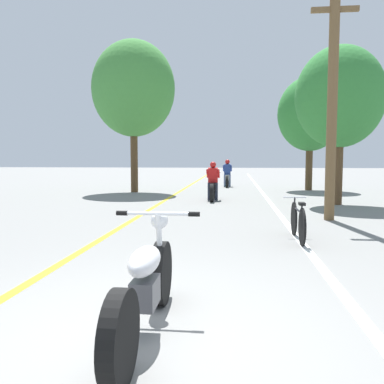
# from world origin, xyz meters

# --- Properties ---
(ground_plane) EXTENTS (120.00, 120.00, 0.00)m
(ground_plane) POSITION_xyz_m (0.00, 0.00, 0.00)
(ground_plane) COLOR slate
(lane_stripe_center) EXTENTS (0.14, 48.00, 0.01)m
(lane_stripe_center) POSITION_xyz_m (-1.70, 12.06, 0.00)
(lane_stripe_center) COLOR yellow
(lane_stripe_center) RESTS_ON ground
(lane_stripe_edge) EXTENTS (0.14, 48.00, 0.01)m
(lane_stripe_edge) POSITION_xyz_m (1.99, 12.06, 0.00)
(lane_stripe_edge) COLOR white
(lane_stripe_edge) RESTS_ON ground
(utility_pole) EXTENTS (1.10, 0.24, 5.60)m
(utility_pole) POSITION_xyz_m (3.09, 6.92, 2.89)
(utility_pole) COLOR brown
(utility_pole) RESTS_ON ground
(roadside_tree_right_near) EXTENTS (2.82, 2.54, 5.09)m
(roadside_tree_right_near) POSITION_xyz_m (4.10, 10.37, 3.44)
(roadside_tree_right_near) COLOR #513A23
(roadside_tree_right_near) RESTS_ON ground
(roadside_tree_right_far) EXTENTS (3.02, 2.72, 5.31)m
(roadside_tree_right_far) POSITION_xyz_m (4.26, 16.42, 3.55)
(roadside_tree_right_far) COLOR #513A23
(roadside_tree_right_far) RESTS_ON ground
(roadside_tree_left) EXTENTS (3.65, 3.29, 6.66)m
(roadside_tree_left) POSITION_xyz_m (-3.68, 14.50, 4.53)
(roadside_tree_left) COLOR #513A23
(roadside_tree_left) RESTS_ON ground
(motorcycle_foreground) EXTENTS (0.83, 2.19, 1.00)m
(motorcycle_foreground) POSITION_xyz_m (0.03, 0.09, 0.43)
(motorcycle_foreground) COLOR black
(motorcycle_foreground) RESTS_ON ground
(motorcycle_rider_lead) EXTENTS (0.50, 2.00, 1.38)m
(motorcycle_rider_lead) POSITION_xyz_m (-0.00, 11.31, 0.52)
(motorcycle_rider_lead) COLOR black
(motorcycle_rider_lead) RESTS_ON ground
(motorcycle_rider_far) EXTENTS (0.50, 2.14, 1.44)m
(motorcycle_rider_far) POSITION_xyz_m (0.38, 18.32, 0.55)
(motorcycle_rider_far) COLOR black
(motorcycle_rider_far) RESTS_ON ground
(bicycle_parked) EXTENTS (0.44, 1.65, 0.77)m
(bicycle_parked) POSITION_xyz_m (1.94, 4.32, 0.36)
(bicycle_parked) COLOR black
(bicycle_parked) RESTS_ON ground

